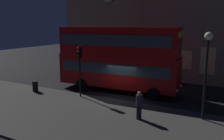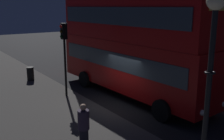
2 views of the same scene
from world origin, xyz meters
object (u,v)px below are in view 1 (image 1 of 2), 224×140
at_px(street_lamp, 207,58).
at_px(traffic_light_near_kerb, 79,61).
at_px(pedestrian, 139,105).
at_px(double_decker_bus, 117,56).
at_px(litter_bin, 35,86).

bearing_deg(street_lamp, traffic_light_near_kerb, 177.91).
height_order(street_lamp, pedestrian, street_lamp).
xyz_separation_m(double_decker_bus, pedestrian, (4.06, -5.29, -2.09)).
xyz_separation_m(traffic_light_near_kerb, street_lamp, (9.21, -0.34, 0.87)).
bearing_deg(litter_bin, double_decker_bus, 31.83).
distance_m(pedestrian, litter_bin, 10.21).
distance_m(traffic_light_near_kerb, pedestrian, 6.47).
bearing_deg(litter_bin, pedestrian, -8.71).
relative_size(street_lamp, pedestrian, 3.03).
relative_size(pedestrian, litter_bin, 1.92).
bearing_deg(pedestrian, double_decker_bus, 116.80).
bearing_deg(pedestrian, traffic_light_near_kerb, 149.32).
bearing_deg(traffic_light_near_kerb, pedestrian, -21.05).
height_order(pedestrian, litter_bin, pedestrian).
relative_size(double_decker_bus, street_lamp, 2.06).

